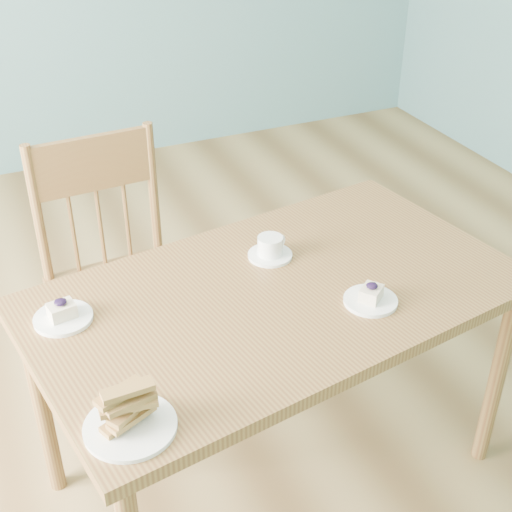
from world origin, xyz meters
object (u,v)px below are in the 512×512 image
(coffee_cup, at_px, (270,248))
(biscotti_plate, at_px, (129,414))
(dining_table, at_px, (277,311))
(cheesecake_plate_far, at_px, (63,315))
(cheesecake_plate_near, at_px, (371,298))
(dining_chair, at_px, (117,279))

(coffee_cup, xyz_separation_m, biscotti_plate, (-0.57, -0.51, 0.01))
(dining_table, relative_size, biscotti_plate, 7.20)
(coffee_cup, height_order, biscotti_plate, biscotti_plate)
(cheesecake_plate_far, height_order, biscotti_plate, biscotti_plate)
(coffee_cup, bearing_deg, cheesecake_plate_near, -81.98)
(dining_chair, height_order, cheesecake_plate_near, dining_chair)
(dining_table, relative_size, cheesecake_plate_far, 9.48)
(cheesecake_plate_far, distance_m, biscotti_plate, 0.45)
(dining_table, relative_size, coffee_cup, 11.03)
(dining_chair, distance_m, cheesecake_plate_near, 0.94)
(dining_chair, bearing_deg, dining_table, -63.65)
(coffee_cup, bearing_deg, dining_table, -125.70)
(dining_table, distance_m, cheesecake_plate_far, 0.59)
(dining_chair, relative_size, cheesecake_plate_far, 6.32)
(cheesecake_plate_near, distance_m, coffee_cup, 0.36)
(cheesecake_plate_near, bearing_deg, dining_chair, 126.07)
(cheesecake_plate_near, xyz_separation_m, biscotti_plate, (-0.72, -0.19, 0.03))
(dining_table, bearing_deg, coffee_cup, 61.91)
(dining_table, distance_m, cheesecake_plate_near, 0.27)
(dining_table, height_order, coffee_cup, coffee_cup)
(dining_chair, distance_m, coffee_cup, 0.62)
(cheesecake_plate_near, distance_m, cheesecake_plate_far, 0.82)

